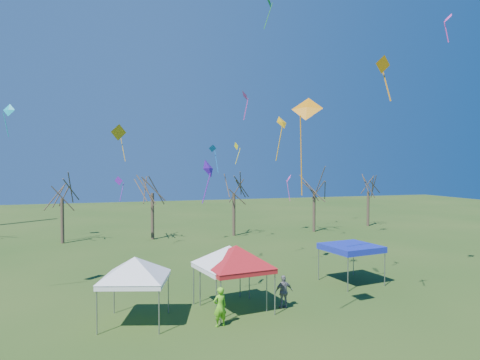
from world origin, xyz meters
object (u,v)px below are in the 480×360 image
object	(u,v)px
tree_3	(234,178)
tree_5	(368,179)
tree_4	(314,177)
tent_white_mid	(229,250)
tent_red	(236,250)
tree_1	(62,182)
person_grey	(284,292)
tent_blue	(351,248)
tent_white_west	(135,261)
person_green	(220,307)
tree_2	(152,176)

from	to	relation	value
tree_3	tree_5	distance (m)	17.81
tree_4	tent_white_mid	distance (m)	27.15
tree_3	tent_red	xyz separation A→B (m)	(-6.46, -22.21, -2.96)
tree_1	person_grey	xyz separation A→B (m)	(12.79, -23.25, -4.94)
tree_1	tree_5	bearing A→B (deg)	2.35
tent_blue	person_grey	bearing A→B (deg)	-152.16
tree_5	person_grey	world-z (taller)	tree_5
tree_4	tree_5	bearing A→B (deg)	13.85
tent_white_west	person_green	bearing A→B (deg)	-23.06
tree_1	tree_3	distance (m)	16.81
tree_5	person_grey	xyz separation A→B (m)	(-21.70, -24.67, -4.87)
tree_3	tent_blue	distance (m)	19.99
tree_2	person_grey	bearing A→B (deg)	-79.18
tree_2	tent_white_mid	distance (m)	22.39
tree_3	person_green	world-z (taller)	tree_3
tent_blue	tree_2	bearing A→B (deg)	117.43
tree_1	tree_4	bearing A→B (deg)	-1.42
tent_blue	person_green	bearing A→B (deg)	-154.77
tree_4	tent_red	size ratio (longest dim) A/B	1.81
tree_1	person_green	bearing A→B (deg)	-70.01
tree_4	tree_5	xyz separation A→B (m)	(8.37, 2.06, -0.33)
tent_white_west	person_green	distance (m)	4.50
tree_3	tree_5	xyz separation A→B (m)	(17.69, 2.02, -0.35)
tent_white_west	tree_4	bearing A→B (deg)	47.17
tree_5	tent_white_mid	distance (m)	34.17
tree_4	tent_white_west	size ratio (longest dim) A/B	2.00
tent_white_west	tent_white_mid	size ratio (longest dim) A/B	0.94
person_grey	tree_1	bearing A→B (deg)	-63.67
tree_2	tree_3	xyz separation A→B (m)	(8.40, -0.33, -0.21)
person_green	tree_2	bearing A→B (deg)	-101.64
tent_white_mid	person_green	world-z (taller)	tent_white_mid
tree_4	tree_3	bearing A→B (deg)	179.74
tree_3	tent_white_west	bearing A→B (deg)	-117.08
tree_5	tent_white_west	bearing A→B (deg)	-139.96
person_grey	person_green	size ratio (longest dim) A/B	0.94
tree_2	tent_white_west	bearing A→B (deg)	-97.77
tent_red	person_green	bearing A→B (deg)	-125.71
person_grey	tent_white_west	bearing A→B (deg)	-3.43
tree_4	tree_5	distance (m)	8.62
tent_white_mid	tree_5	bearing A→B (deg)	44.27
tent_red	tree_4	bearing A→B (deg)	54.56
tree_4	person_grey	bearing A→B (deg)	-120.53
tree_5	tent_white_west	world-z (taller)	tree_5
tree_3	tree_2	bearing A→B (deg)	177.73
tent_blue	tent_white_west	bearing A→B (deg)	-167.40
tree_5	tent_white_mid	bearing A→B (deg)	-135.73
tent_white_mid	tent_blue	xyz separation A→B (m)	(8.61, 2.24, -0.82)
tree_5	person_green	xyz separation A→B (m)	(-25.50, -26.12, -4.82)
tree_3	tree_5	world-z (taller)	tree_3
tent_red	tent_blue	size ratio (longest dim) A/B	1.25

